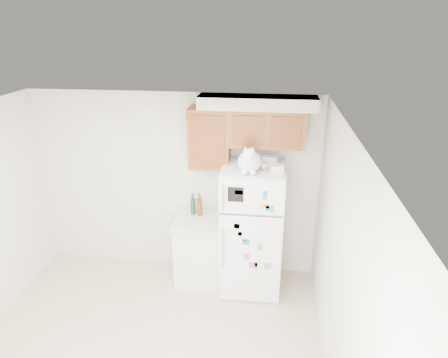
% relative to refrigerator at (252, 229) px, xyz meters
% --- Properties ---
extents(room_shell, '(3.84, 4.04, 2.52)m').
position_rel_refrigerator_xyz_m(room_shell, '(-0.94, -1.36, 0.82)').
color(room_shell, silver).
rests_on(room_shell, ground_plane).
extents(refrigerator, '(0.76, 0.78, 1.70)m').
position_rel_refrigerator_xyz_m(refrigerator, '(0.00, 0.00, 0.00)').
color(refrigerator, white).
rests_on(refrigerator, ground_plane).
extents(base_counter, '(0.64, 0.64, 0.92)m').
position_rel_refrigerator_xyz_m(base_counter, '(-0.69, 0.07, -0.39)').
color(base_counter, white).
rests_on(base_counter, ground_plane).
extents(cat, '(0.34, 0.50, 0.35)m').
position_rel_refrigerator_xyz_m(cat, '(-0.04, -0.16, 0.98)').
color(cat, white).
rests_on(cat, refrigerator).
extents(storage_box_back, '(0.20, 0.17, 0.10)m').
position_rel_refrigerator_xyz_m(storage_box_back, '(0.19, 0.13, 0.90)').
color(storage_box_back, white).
rests_on(storage_box_back, refrigerator).
extents(storage_box_front, '(0.17, 0.14, 0.09)m').
position_rel_refrigerator_xyz_m(storage_box_front, '(0.27, -0.14, 0.89)').
color(storage_box_front, white).
rests_on(storage_box_front, refrigerator).
extents(bottle_green, '(0.07, 0.07, 0.29)m').
position_rel_refrigerator_xyz_m(bottle_green, '(-0.79, 0.21, 0.22)').
color(bottle_green, '#19381E').
rests_on(bottle_green, base_counter).
extents(bottle_amber, '(0.07, 0.07, 0.31)m').
position_rel_refrigerator_xyz_m(bottle_amber, '(-0.70, 0.19, 0.22)').
color(bottle_amber, '#593814').
rests_on(bottle_amber, base_counter).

